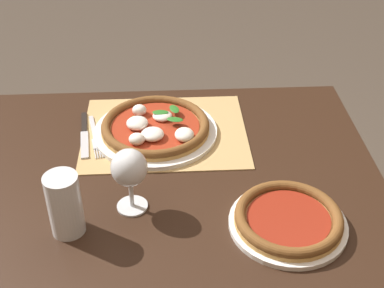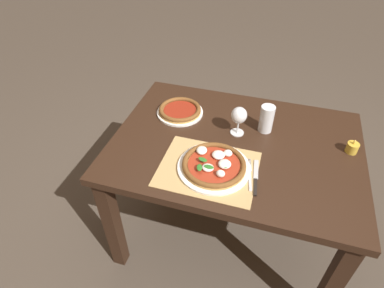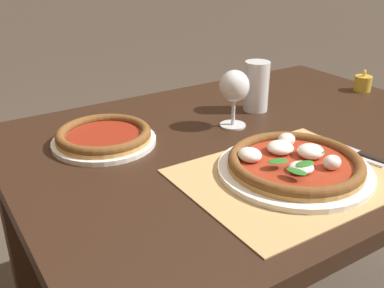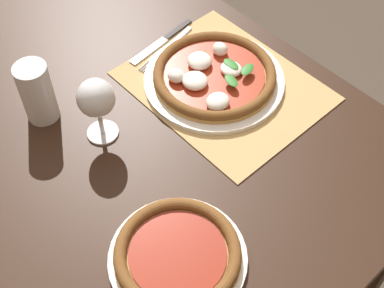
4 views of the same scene
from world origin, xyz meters
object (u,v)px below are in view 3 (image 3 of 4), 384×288
Objects in this scene: pint_glass at (256,87)px; knife at (354,151)px; pizza_far at (104,137)px; fork at (342,152)px; votive_candle at (363,84)px; pizza_near at (295,164)px; wine_glass at (234,89)px.

pint_glass is 0.36m from knife.
pizza_far is 1.29× the size of fork.
votive_candle is (0.44, 0.30, 0.02)m from fork.
pizza_near is 0.30m from wine_glass.
fork is (-0.02, -0.34, -0.06)m from pint_glass.
knife is at bearing -37.67° from pizza_far.
pizza_near is at bearing 179.37° from knife.
pint_glass is at bearing -1.67° from pizza_far.
knife is at bearing -20.03° from fork.
pizza_far reaches higher than fork.
pizza_far reaches higher than knife.
pint_glass reaches higher than votive_candle.
pizza_near is at bearing -176.94° from fork.
fork is 0.92× the size of knife.
pizza_far is (-0.29, 0.37, -0.00)m from pizza_near.
pint_glass reaches higher than fork.
pizza_near is 1.66× the size of fork.
pizza_near is 0.40m from pint_glass.
knife is (0.48, -0.37, -0.01)m from pizza_far.
wine_glass reaches higher than pizza_far.
pizza_far is 1.77× the size of pint_glass.
knife is at bearing -89.04° from pint_glass.
wine_glass is 2.15× the size of votive_candle.
wine_glass reaches higher than pizza_near.
fork is at bearing -68.49° from wine_glass.
pizza_far is 1.65× the size of wine_glass.
pizza_far is at bearing 142.33° from knife.
wine_glass is 0.34m from knife.
pint_glass reaches higher than knife.
wine_glass is 0.78× the size of fork.
wine_glass is 1.07× the size of pint_glass.
pizza_far is at bearing 128.02° from pizza_near.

